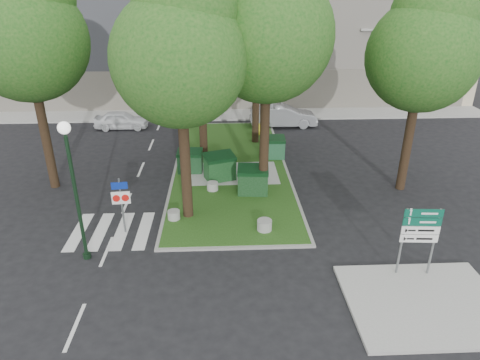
{
  "coord_description": "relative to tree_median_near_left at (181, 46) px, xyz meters",
  "views": [
    {
      "loc": [
        0.04,
        -14.08,
        9.45
      ],
      "look_at": [
        0.77,
        2.03,
        2.0
      ],
      "focal_mm": 32.0,
      "sensor_mm": 36.0,
      "label": 1
    }
  ],
  "objects": [
    {
      "name": "dumpster_c",
      "position": [
        2.92,
        2.06,
        -6.54
      ],
      "size": [
        1.56,
        1.16,
        1.38
      ],
      "rotation": [
        0.0,
        0.0,
        -0.08
      ],
      "color": "black",
      "rests_on": "median_island"
    },
    {
      "name": "tree_median_near_left",
      "position": [
        0.0,
        0.0,
        0.0
      ],
      "size": [
        5.2,
        5.2,
        10.53
      ],
      "color": "black",
      "rests_on": "ground"
    },
    {
      "name": "bollard_left",
      "position": [
        -0.69,
        -0.35,
        -7.01
      ],
      "size": [
        0.53,
        0.53,
        0.38
      ],
      "primitive_type": "cylinder",
      "color": "gray",
      "rests_on": "median_island"
    },
    {
      "name": "building_sidewalk",
      "position": [
        1.41,
        15.94,
        -7.26
      ],
      "size": [
        42.0,
        3.0,
        0.12
      ],
      "primitive_type": "cube",
      "color": "#999993",
      "rests_on": "ground"
    },
    {
      "name": "traffic_sign_pole",
      "position": [
        -2.64,
        -1.17,
        -5.74
      ],
      "size": [
        0.74,
        0.1,
        2.46
      ],
      "rotation": [
        0.0,
        0.0,
        0.08
      ],
      "color": "slate",
      "rests_on": "ground"
    },
    {
      "name": "sidewalk_corner",
      "position": [
        7.91,
        -6.06,
        -7.26
      ],
      "size": [
        5.0,
        4.0,
        0.12
      ],
      "primitive_type": "cube",
      "color": "#999993",
      "rests_on": "ground"
    },
    {
      "name": "street_lamp",
      "position": [
        -3.72,
        -2.95,
        -3.96
      ],
      "size": [
        0.43,
        0.43,
        5.34
      ],
      "color": "black",
      "rests_on": "ground"
    },
    {
      "name": "median_kerb",
      "position": [
        1.91,
        5.44,
        -7.27
      ],
      "size": [
        6.3,
        16.3,
        0.1
      ],
      "primitive_type": "cube",
      "color": "gray",
      "rests_on": "ground"
    },
    {
      "name": "car_silver",
      "position": [
        5.89,
        12.94,
        -6.54
      ],
      "size": [
        4.76,
        1.73,
        1.56
      ],
      "primitive_type": "imported",
      "rotation": [
        0.0,
        0.0,
        1.59
      ],
      "color": "#9B9DA3",
      "rests_on": "ground"
    },
    {
      "name": "tree_street_right",
      "position": [
        10.5,
        2.5,
        -0.33
      ],
      "size": [
        5.0,
        5.0,
        10.06
      ],
      "color": "black",
      "rests_on": "ground"
    },
    {
      "name": "apartment_building",
      "position": [
        1.41,
        23.44,
        0.68
      ],
      "size": [
        41.0,
        12.0,
        16.0
      ],
      "primitive_type": "cube",
      "color": "beige",
      "rests_on": "ground"
    },
    {
      "name": "zebra_crossing",
      "position": [
        -2.34,
        -1.06,
        -7.31
      ],
      "size": [
        5.0,
        3.0,
        0.01
      ],
      "primitive_type": "cube",
      "color": "silver",
      "rests_on": "ground"
    },
    {
      "name": "dumpster_a",
      "position": [
        -0.28,
        4.8,
        -6.6
      ],
      "size": [
        1.38,
        1.0,
        1.24
      ],
      "rotation": [
        0.0,
        0.0,
        -0.05
      ],
      "color": "#0E3415",
      "rests_on": "median_island"
    },
    {
      "name": "tree_median_mid",
      "position": [
        0.5,
        6.5,
        -0.34
      ],
      "size": [
        4.8,
        4.8,
        9.99
      ],
      "color": "black",
      "rests_on": "ground"
    },
    {
      "name": "tree_street_left",
      "position": [
        -7.0,
        3.5,
        0.33
      ],
      "size": [
        5.4,
        5.4,
        11.0
      ],
      "color": "black",
      "rests_on": "ground"
    },
    {
      "name": "car_white",
      "position": [
        -5.63,
        12.94,
        -6.68
      ],
      "size": [
        3.74,
        1.52,
        1.27
      ],
      "primitive_type": "imported",
      "rotation": [
        0.0,
        0.0,
        1.58
      ],
      "color": "white",
      "rests_on": "ground"
    },
    {
      "name": "litter_bin",
      "position": [
        3.82,
        10.84,
        -6.83
      ],
      "size": [
        0.42,
        0.42,
        0.74
      ],
      "primitive_type": "cylinder",
      "color": "yellow",
      "rests_on": "median_island"
    },
    {
      "name": "tree_median_near_right",
      "position": [
        3.5,
        2.0,
        0.67
      ],
      "size": [
        5.6,
        5.6,
        11.46
      ],
      "color": "black",
      "rests_on": "ground"
    },
    {
      "name": "ground",
      "position": [
        1.41,
        -2.56,
        -7.32
      ],
      "size": [
        120.0,
        120.0,
        0.0
      ],
      "primitive_type": "plane",
      "color": "black",
      "rests_on": "ground"
    },
    {
      "name": "directional_sign",
      "position": [
        8.08,
        -4.56,
        -5.49
      ],
      "size": [
        1.28,
        0.16,
        2.57
      ],
      "rotation": [
        0.0,
        0.0,
        -0.07
      ],
      "color": "slate",
      "rests_on": "sidewalk_corner"
    },
    {
      "name": "bollard_right",
      "position": [
        3.15,
        -1.43,
        -6.98
      ],
      "size": [
        0.62,
        0.62,
        0.44
      ],
      "primitive_type": "cylinder",
      "color": "gray",
      "rests_on": "median_island"
    },
    {
      "name": "bollard_mid",
      "position": [
        0.95,
        2.44,
        -7.0
      ],
      "size": [
        0.56,
        0.56,
        0.4
      ],
      "primitive_type": "cylinder",
      "color": "#9A9A95",
      "rests_on": "median_island"
    },
    {
      "name": "median_island",
      "position": [
        1.91,
        5.44,
        -7.26
      ],
      "size": [
        6.0,
        16.0,
        0.12
      ],
      "primitive_type": "cube",
      "color": "#1E4313",
      "rests_on": "ground"
    },
    {
      "name": "dumpster_b",
      "position": [
        1.32,
        3.74,
        -6.52
      ],
      "size": [
        1.78,
        1.49,
        1.41
      ],
      "rotation": [
        0.0,
        0.0,
        0.33
      ],
      "color": "#124018",
      "rests_on": "median_island"
    },
    {
      "name": "dumpster_d",
      "position": [
        4.41,
        6.66,
        -6.58
      ],
      "size": [
        1.4,
        0.99,
        1.28
      ],
      "rotation": [
        0.0,
        0.0,
        -0.01
      ],
      "color": "#164928",
      "rests_on": "median_island"
    },
    {
      "name": "tree_median_far",
      "position": [
        3.7,
        9.5,
        1.0
      ],
      "size": [
        5.8,
        5.8,
        11.93
      ],
      "color": "black",
      "rests_on": "ground"
    }
  ]
}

